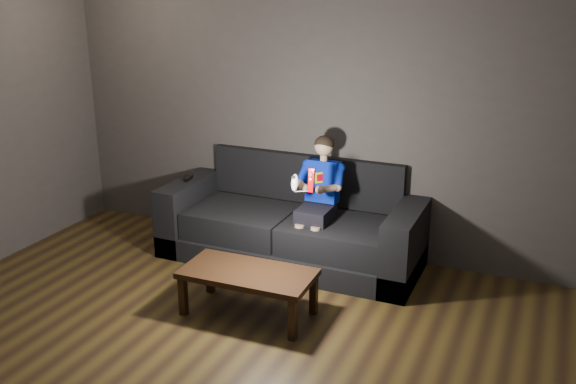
% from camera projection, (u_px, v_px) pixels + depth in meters
% --- Properties ---
extents(back_wall, '(5.00, 0.04, 2.70)m').
position_uv_depth(back_wall, '(315.00, 106.00, 5.77)').
color(back_wall, '#373230').
rests_on(back_wall, ground).
extents(sofa, '(2.34, 1.01, 0.90)m').
position_uv_depth(sofa, '(294.00, 227.00, 5.85)').
color(sofa, black).
rests_on(sofa, floor).
extents(child, '(0.41, 0.50, 1.01)m').
position_uv_depth(child, '(319.00, 189.00, 5.55)').
color(child, black).
rests_on(child, sofa).
extents(wii_remote_red, '(0.05, 0.07, 0.19)m').
position_uv_depth(wii_remote_red, '(311.00, 180.00, 5.12)').
color(wii_remote_red, '#D90005').
rests_on(wii_remote_red, child).
extents(nunchuk_white, '(0.07, 0.10, 0.15)m').
position_uv_depth(nunchuk_white, '(295.00, 183.00, 5.19)').
color(nunchuk_white, white).
rests_on(nunchuk_white, child).
extents(wii_remote_black, '(0.07, 0.16, 0.03)m').
position_uv_depth(wii_remote_black, '(188.00, 178.00, 6.05)').
color(wii_remote_black, black).
rests_on(wii_remote_black, sofa).
extents(coffee_table, '(1.01, 0.52, 0.36)m').
position_uv_depth(coffee_table, '(248.00, 277.00, 4.83)').
color(coffee_table, black).
rests_on(coffee_table, floor).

